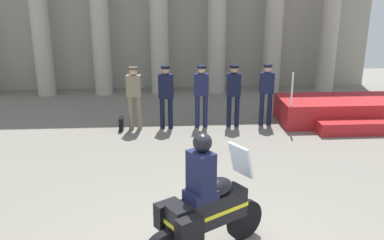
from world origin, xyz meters
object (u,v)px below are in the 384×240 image
(officer_in_row_2, at_px, (201,91))
(briefcase_on_ground, at_px, (121,124))
(reviewing_stand, at_px, (339,112))
(officer_in_row_1, at_px, (166,92))
(officer_in_row_0, at_px, (134,93))
(motorcycle_with_rider, at_px, (204,207))
(officer_in_row_3, at_px, (234,91))
(officer_in_row_4, at_px, (267,90))

(officer_in_row_2, bearing_deg, briefcase_on_ground, 11.07)
(reviewing_stand, height_order, briefcase_on_ground, reviewing_stand)
(briefcase_on_ground, bearing_deg, officer_in_row_1, 3.56)
(officer_in_row_2, bearing_deg, reviewing_stand, -170.10)
(reviewing_stand, bearing_deg, officer_in_row_0, -177.97)
(reviewing_stand, xyz_separation_m, officer_in_row_0, (-5.70, -0.20, 0.68))
(officer_in_row_2, height_order, motorcycle_with_rider, motorcycle_with_rider)
(officer_in_row_2, relative_size, officer_in_row_3, 1.00)
(officer_in_row_1, distance_m, briefcase_on_ground, 1.47)
(officer_in_row_1, distance_m, officer_in_row_4, 2.74)
(reviewing_stand, bearing_deg, briefcase_on_ground, -177.59)
(motorcycle_with_rider, bearing_deg, reviewing_stand, 21.08)
(officer_in_row_4, height_order, briefcase_on_ground, officer_in_row_4)
(officer_in_row_3, height_order, officer_in_row_4, officer_in_row_3)
(officer_in_row_0, distance_m, motorcycle_with_rider, 5.85)
(reviewing_stand, xyz_separation_m, officer_in_row_1, (-4.86, -0.18, 0.68))
(officer_in_row_4, distance_m, motorcycle_with_rider, 6.26)
(officer_in_row_2, relative_size, briefcase_on_ground, 4.74)
(officer_in_row_2, bearing_deg, officer_in_row_0, 10.03)
(officer_in_row_1, bearing_deg, officer_in_row_4, -169.71)
(reviewing_stand, bearing_deg, officer_in_row_2, -178.01)
(officer_in_row_0, xyz_separation_m, officer_in_row_1, (0.84, 0.02, 0.00))
(officer_in_row_2, distance_m, briefcase_on_ground, 2.32)
(officer_in_row_0, height_order, motorcycle_with_rider, motorcycle_with_rider)
(officer_in_row_0, distance_m, briefcase_on_ground, 0.91)
(officer_in_row_0, distance_m, officer_in_row_2, 1.79)
(reviewing_stand, height_order, officer_in_row_4, officer_in_row_4)
(briefcase_on_ground, bearing_deg, officer_in_row_4, 2.74)
(officer_in_row_4, bearing_deg, officer_in_row_3, 12.49)
(officer_in_row_2, xyz_separation_m, officer_in_row_4, (1.79, 0.07, -0.00))
(reviewing_stand, distance_m, officer_in_row_0, 5.74)
(officer_in_row_0, height_order, officer_in_row_4, officer_in_row_0)
(officer_in_row_4, relative_size, briefcase_on_ground, 4.72)
(reviewing_stand, distance_m, officer_in_row_1, 4.91)
(briefcase_on_ground, bearing_deg, officer_in_row_2, 3.16)
(briefcase_on_ground, bearing_deg, motorcycle_with_rider, -73.25)
(officer_in_row_0, relative_size, officer_in_row_4, 1.00)
(officer_in_row_1, xyz_separation_m, officer_in_row_2, (0.95, 0.04, -0.00))
(reviewing_stand, bearing_deg, officer_in_row_1, -177.88)
(reviewing_stand, relative_size, officer_in_row_1, 1.94)
(officer_in_row_3, bearing_deg, officer_in_row_1, 9.18)
(officer_in_row_1, relative_size, briefcase_on_ground, 4.77)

